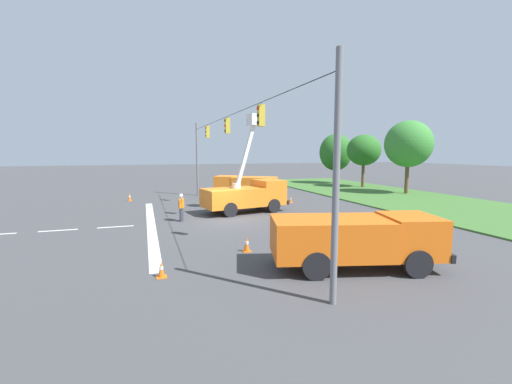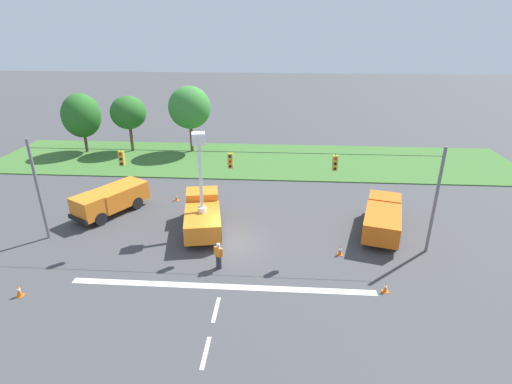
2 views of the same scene
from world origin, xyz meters
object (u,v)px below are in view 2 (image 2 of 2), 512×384
object	(u,v)px
traffic_cone_foreground_left	(340,250)
traffic_cone_foreground_right	(176,197)
tree_west	(128,113)
utility_truck_support_near	(383,218)
utility_truck_support_far	(111,199)
tree_centre	(190,108)
utility_truck_bucket_lift	(203,212)
road_worker	(218,254)
traffic_cone_mid_left	(385,288)
tree_far_west	(81,116)
traffic_cone_mid_right	(19,291)

from	to	relation	value
traffic_cone_foreground_left	traffic_cone_foreground_right	size ratio (longest dim) A/B	1.16
traffic_cone_foreground_right	tree_west	bearing A→B (deg)	122.66
utility_truck_support_near	traffic_cone_foreground_right	size ratio (longest dim) A/B	11.13
utility_truck_support_near	utility_truck_support_far	bearing A→B (deg)	175.11
tree_centre	traffic_cone_foreground_right	world-z (taller)	tree_centre
utility_truck_bucket_lift	road_worker	bearing A→B (deg)	-68.73
utility_truck_support_near	traffic_cone_foreground_right	bearing A→B (deg)	164.36
utility_truck_support_far	traffic_cone_mid_left	size ratio (longest dim) A/B	10.51
utility_truck_support_near	tree_far_west	bearing A→B (deg)	150.09
traffic_cone_mid_right	tree_far_west	bearing A→B (deg)	107.84
tree_west	traffic_cone_foreground_right	xyz separation A→B (m)	(8.62, -13.44, -4.28)
tree_centre	traffic_cone_foreground_right	xyz separation A→B (m)	(1.62, -13.76, -4.89)
tree_west	traffic_cone_mid_left	world-z (taller)	tree_west
tree_centre	road_worker	bearing A→B (deg)	-73.94
utility_truck_bucket_lift	traffic_cone_mid_right	world-z (taller)	utility_truck_bucket_lift
traffic_cone_foreground_left	traffic_cone_foreground_right	distance (m)	15.03
traffic_cone_mid_right	utility_truck_support_near	bearing A→B (deg)	22.17
tree_far_west	tree_centre	size ratio (longest dim) A/B	0.90
tree_far_west	traffic_cone_foreground_right	size ratio (longest dim) A/B	11.23
tree_far_west	utility_truck_bucket_lift	size ratio (longest dim) A/B	0.96
traffic_cone_foreground_right	road_worker	bearing A→B (deg)	-62.25
tree_centre	traffic_cone_mid_left	world-z (taller)	tree_centre
traffic_cone_mid_left	tree_west	bearing A→B (deg)	133.23
road_worker	traffic_cone_mid_left	world-z (taller)	road_worker
utility_truck_support_far	road_worker	distance (m)	11.98
traffic_cone_foreground_left	traffic_cone_mid_right	size ratio (longest dim) A/B	0.95
tree_far_west	tree_west	bearing A→B (deg)	7.86
road_worker	utility_truck_support_far	bearing A→B (deg)	143.70
tree_far_west	utility_truck_support_far	xyz separation A→B (m)	(9.35, -15.49, -3.09)
traffic_cone_foreground_right	traffic_cone_foreground_left	bearing A→B (deg)	-31.35
tree_west	utility_truck_support_far	size ratio (longest dim) A/B	1.02
utility_truck_support_near	utility_truck_bucket_lift	bearing A→B (deg)	-178.13
tree_west	traffic_cone_foreground_left	bearing A→B (deg)	-44.74
tree_far_west	traffic_cone_mid_left	bearing A→B (deg)	-40.23
road_worker	traffic_cone_foreground_left	distance (m)	7.94
tree_west	tree_centre	size ratio (longest dim) A/B	0.85
road_worker	utility_truck_support_near	bearing A→B (deg)	25.81
tree_centre	utility_truck_support_near	bearing A→B (deg)	-45.78
utility_truck_support_near	traffic_cone_mid_left	distance (m)	7.21
tree_west	road_worker	size ratio (longest dim) A/B	3.64
traffic_cone_foreground_left	traffic_cone_foreground_right	xyz separation A→B (m)	(-12.83, 7.82, -0.06)
tree_far_west	tree_centre	xyz separation A→B (m)	(12.20, 1.04, 0.87)
tree_far_west	tree_west	size ratio (longest dim) A/B	1.05
tree_west	tree_centre	bearing A→B (deg)	2.60
utility_truck_bucket_lift	traffic_cone_foreground_left	world-z (taller)	utility_truck_bucket_lift
utility_truck_support_far	traffic_cone_mid_right	distance (m)	10.65
utility_truck_support_near	traffic_cone_mid_left	size ratio (longest dim) A/B	11.18
utility_truck_support_far	road_worker	size ratio (longest dim) A/B	3.57
utility_truck_support_near	traffic_cone_mid_right	xyz separation A→B (m)	(-21.61, -8.81, -0.82)
road_worker	traffic_cone_foreground_left	bearing A→B (deg)	14.90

